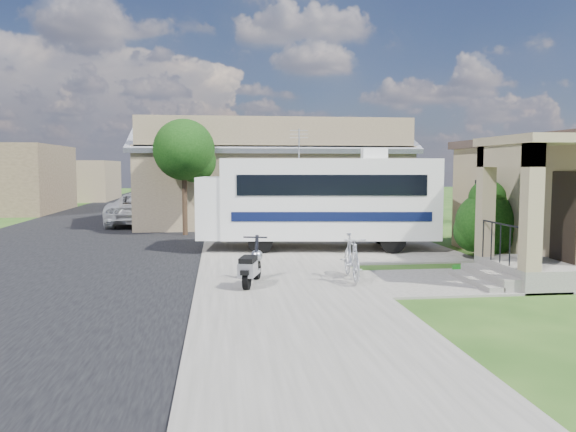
{
  "coord_description": "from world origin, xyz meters",
  "views": [
    {
      "loc": [
        -2.46,
        -13.38,
        2.7
      ],
      "look_at": [
        -0.5,
        2.5,
        1.3
      ],
      "focal_mm": 35.0,
      "sensor_mm": 36.0,
      "label": 1
    }
  ],
  "objects": [
    {
      "name": "pickup_truck",
      "position": [
        -6.08,
        13.42,
        0.75
      ],
      "size": [
        2.66,
        5.46,
        1.49
      ],
      "primitive_type": "imported",
      "rotation": [
        0.0,
        0.0,
        3.11
      ],
      "color": "silver",
      "rests_on": "ground"
    },
    {
      "name": "ground",
      "position": [
        0.0,
        0.0,
        0.0
      ],
      "size": [
        120.0,
        120.0,
        0.0
      ],
      "primitive_type": "plane",
      "color": "#193C10"
    },
    {
      "name": "street_tree_a",
      "position": [
        -3.7,
        9.05,
        3.25
      ],
      "size": [
        2.44,
        2.4,
        4.58
      ],
      "color": "black",
      "rests_on": "ground"
    },
    {
      "name": "street_tree_b",
      "position": [
        -3.7,
        19.05,
        3.39
      ],
      "size": [
        2.44,
        2.4,
        4.73
      ],
      "color": "black",
      "rests_on": "ground"
    },
    {
      "name": "scooter",
      "position": [
        -1.77,
        -1.0,
        0.47
      ],
      "size": [
        0.74,
        1.58,
        1.05
      ],
      "rotation": [
        0.0,
        0.0,
        -0.26
      ],
      "color": "black",
      "rests_on": "ground"
    },
    {
      "name": "walk_slab",
      "position": [
        3.0,
        -1.0,
        0.03
      ],
      "size": [
        4.0,
        3.0,
        0.05
      ],
      "primitive_type": "cube",
      "color": "#605D56",
      "rests_on": "ground"
    },
    {
      "name": "garden_hose",
      "position": [
        3.58,
        -0.02,
        0.09
      ],
      "size": [
        0.4,
        0.4,
        0.18
      ],
      "primitive_type": "cylinder",
      "color": "#176D15",
      "rests_on": "ground"
    },
    {
      "name": "bicycle",
      "position": [
        0.61,
        -0.68,
        0.53
      ],
      "size": [
        0.59,
        1.8,
        1.07
      ],
      "primitive_type": "imported",
      "rotation": [
        0.0,
        0.0,
        -0.05
      ],
      "color": "#B2B3BA",
      "rests_on": "ground"
    },
    {
      "name": "sidewalk_slab",
      "position": [
        -1.0,
        10.0,
        0.03
      ],
      "size": [
        4.0,
        80.0,
        0.06
      ],
      "primitive_type": "cube",
      "color": "#605D56",
      "rests_on": "ground"
    },
    {
      "name": "shrub",
      "position": [
        5.13,
        1.72,
        1.2
      ],
      "size": [
        1.91,
        1.82,
        2.34
      ],
      "color": "black",
      "rests_on": "ground"
    },
    {
      "name": "street_tree_c",
      "position": [
        -3.7,
        28.05,
        3.1
      ],
      "size": [
        2.44,
        2.4,
        4.42
      ],
      "color": "black",
      "rests_on": "ground"
    },
    {
      "name": "motorhome",
      "position": [
        0.8,
        4.55,
        1.67
      ],
      "size": [
        7.8,
        3.25,
        3.88
      ],
      "rotation": [
        0.0,
        0.0,
        -0.12
      ],
      "color": "silver",
      "rests_on": "ground"
    },
    {
      "name": "driveway_slab",
      "position": [
        1.5,
        4.5,
        0.03
      ],
      "size": [
        7.0,
        6.0,
        0.05
      ],
      "primitive_type": "cube",
      "color": "#605D56",
      "rests_on": "ground"
    },
    {
      "name": "warehouse",
      "position": [
        0.0,
        13.97,
        1.99
      ],
      "size": [
        12.5,
        8.4,
        5.04
      ],
      "color": "brown",
      "rests_on": "ground"
    },
    {
      "name": "distant_bldg_near",
      "position": [
        -15.0,
        34.0,
        1.6
      ],
      "size": [
        8.0,
        7.0,
        3.2
      ],
      "primitive_type": "cube",
      "color": "brown",
      "rests_on": "ground"
    },
    {
      "name": "van",
      "position": [
        -6.51,
        20.38,
        0.82
      ],
      "size": [
        2.34,
        5.66,
        1.64
      ],
      "primitive_type": "imported",
      "rotation": [
        0.0,
        0.0,
        0.01
      ],
      "color": "silver",
      "rests_on": "ground"
    },
    {
      "name": "street_slab",
      "position": [
        -7.5,
        10.0,
        0.01
      ],
      "size": [
        9.0,
        80.0,
        0.02
      ],
      "primitive_type": "cube",
      "color": "black",
      "rests_on": "ground"
    }
  ]
}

